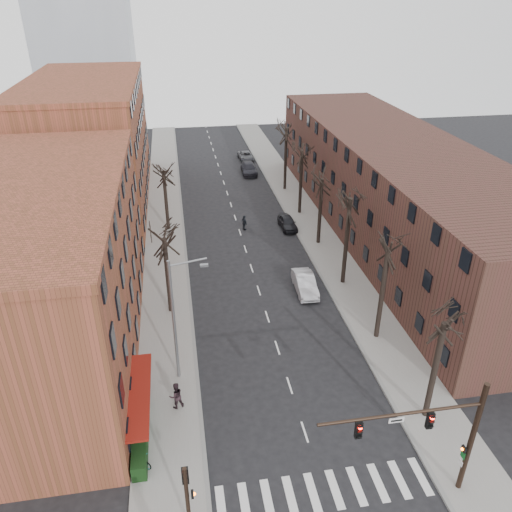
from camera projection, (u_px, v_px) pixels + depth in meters
name	position (u px, v px, depth m)	size (l,w,h in m)	color
ground	(324.00, 491.00, 26.08)	(160.00, 160.00, 0.00)	black
sidewalk_left	(165.00, 225.00, 55.32)	(4.00, 90.00, 0.15)	gray
sidewalk_right	(305.00, 216.00, 57.65)	(4.00, 90.00, 0.15)	gray
building_left_near	(40.00, 275.00, 33.96)	(12.00, 26.00, 12.00)	brown
building_left_far	(91.00, 145.00, 58.72)	(12.00, 28.00, 14.00)	brown
building_right	(393.00, 186.00, 52.15)	(12.00, 50.00, 10.00)	#462620
awning_left	(144.00, 427.00, 29.93)	(1.20, 7.00, 0.15)	maroon
hedge	(141.00, 432.00, 28.74)	(0.80, 6.00, 1.00)	black
tree_right_a	(425.00, 416.00, 30.67)	(5.20, 5.20, 10.00)	black
tree_right_b	(376.00, 337.00, 37.63)	(5.20, 5.20, 10.80)	black
tree_right_c	(342.00, 283.00, 44.58)	(5.20, 5.20, 11.60)	black
tree_right_d	(318.00, 243.00, 51.54)	(5.20, 5.20, 10.00)	black
tree_right_e	(299.00, 213.00, 58.50)	(5.20, 5.20, 10.80)	black
tree_right_f	(285.00, 190.00, 65.46)	(5.20, 5.20, 11.60)	black
tree_left_a	(171.00, 312.00, 40.63)	(5.20, 5.20, 9.50)	black
tree_left_b	(169.00, 229.00, 54.54)	(5.20, 5.20, 9.50)	black
signal_mast_arm	(445.00, 432.00, 23.93)	(8.14, 0.30, 7.20)	black
signal_pole_left	(187.00, 494.00, 23.00)	(0.47, 0.44, 4.40)	black
streetlight	(176.00, 316.00, 31.39)	(2.45, 0.22, 9.03)	slate
silver_sedan	(305.00, 283.00, 43.06)	(1.60, 4.59, 1.51)	silver
parked_car_near	(287.00, 222.00, 54.55)	(1.59, 3.96, 1.35)	black
parked_car_mid	(249.00, 169.00, 70.82)	(2.06, 5.07, 1.47)	#212129
parked_car_far	(246.00, 156.00, 76.64)	(2.00, 4.34, 1.20)	#525359
pedestrian_b	(176.00, 396.00, 30.73)	(0.89, 0.69, 1.83)	black
pedestrian_crossing	(244.00, 223.00, 54.06)	(0.99, 0.41, 1.69)	black
bicycle	(138.00, 460.00, 27.09)	(0.60, 1.71, 0.90)	gray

